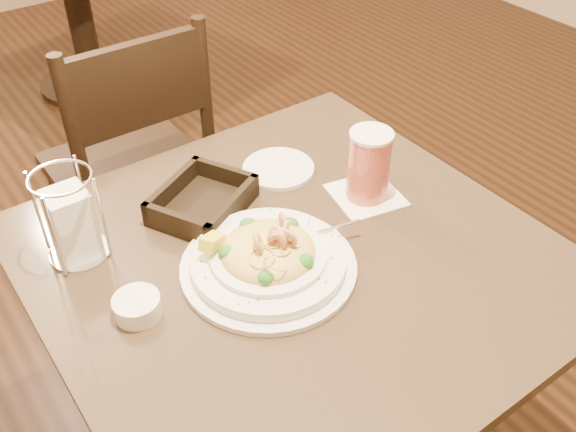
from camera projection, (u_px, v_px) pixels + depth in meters
main_table at (294, 336)px, 1.34m from camera, size 0.90×0.90×0.73m
dining_chair_near at (134, 163)px, 1.84m from camera, size 0.42×0.42×0.93m
pasta_bowl at (268, 257)px, 1.14m from camera, size 0.35×0.32×0.10m
drink_glass at (369, 166)px, 1.28m from camera, size 0.16×0.16×0.15m
bread_basket at (203, 202)px, 1.28m from camera, size 0.24×0.23×0.05m
napkin_caddy at (72, 222)px, 1.15m from camera, size 0.11×0.11×0.18m
side_plate at (278, 169)px, 1.40m from camera, size 0.20×0.20×0.01m
butter_ramekin at (137, 306)px, 1.07m from camera, size 0.10×0.10×0.04m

